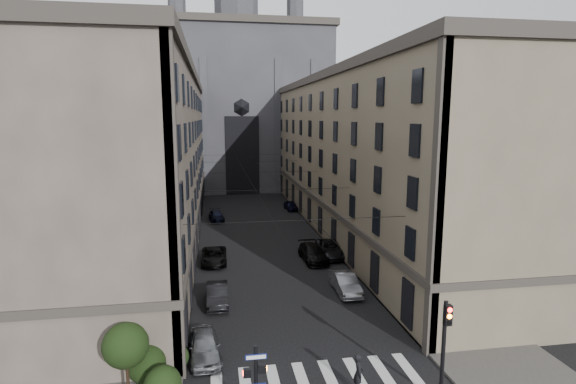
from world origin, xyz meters
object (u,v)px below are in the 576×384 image
car_left_midnear (217,295)px  car_left_midfar (214,256)px  car_left_near (204,346)px  car_right_midfar (313,253)px  pedestrian_signal_left (256,381)px  gothic_tower (238,97)px  car_right_midnear (330,249)px  car_right_far (291,206)px  car_left_far (216,216)px  pedestrian (358,373)px  traffic_light_right (445,340)px  car_right_near (345,283)px

car_left_midnear → car_left_midfar: bearing=90.7°
car_left_near → car_right_midfar: size_ratio=0.82×
pedestrian_signal_left → car_left_midfar: pedestrian_signal_left is taller
gothic_tower → car_right_midnear: gothic_tower is taller
car_right_midfar → car_right_far: 24.30m
car_left_near → car_left_far: car_left_near is taller
gothic_tower → car_left_far: gothic_tower is taller
car_right_midfar → pedestrian: pedestrian is taller
car_left_near → gothic_tower: bearing=79.9°
car_left_far → pedestrian: pedestrian is taller
car_left_near → pedestrian: pedestrian is taller
traffic_light_right → car_left_near: size_ratio=1.20×
pedestrian_signal_left → car_right_near: bearing=59.9°
gothic_tower → car_right_midfar: gothic_tower is taller
pedestrian_signal_left → car_right_midnear: pedestrian_signal_left is taller
car_left_far → car_right_midfar: bearing=-70.8°
pedestrian → car_right_midnear: bearing=-2.0°
car_left_near → car_left_midfar: car_left_near is taller
pedestrian_signal_left → car_left_midnear: pedestrian_signal_left is taller
car_right_near → car_right_far: bearing=88.3°
car_left_near → car_right_midfar: bearing=53.3°
car_left_midnear → car_right_midnear: bearing=41.1°
car_left_midnear → car_right_near: (10.08, 0.61, 0.03)m
car_left_far → car_right_far: bearing=18.8°
traffic_light_right → car_right_midnear: size_ratio=0.93×
car_right_far → car_right_midfar: bearing=-99.8°
car_left_near → car_right_far: bearing=68.3°
car_right_near → pedestrian: pedestrian is taller
car_left_near → car_left_midnear: (0.81, 7.57, -0.00)m
gothic_tower → car_right_midnear: size_ratio=10.34×
pedestrian_signal_left → car_right_midnear: bearing=68.0°
car_left_far → car_right_midfar: 21.04m
car_left_midfar → car_right_far: bearing=64.7°
car_left_midnear → car_left_far: bearing=89.1°
pedestrian → car_right_far: bearing=3.6°
car_right_near → car_left_midnear: bearing=-176.1°
car_left_near → car_left_midnear: car_left_near is taller
pedestrian_signal_left → car_right_midfar: bearing=71.4°
pedestrian_signal_left → car_left_near: size_ratio=0.92×
car_right_midfar → car_right_far: size_ratio=1.31×
car_right_midfar → pedestrian: bearing=-98.8°
traffic_light_right → car_right_near: traffic_light_right is taller
car_left_midfar → car_right_near: (10.29, -9.04, 0.05)m
traffic_light_right → car_left_midnear: (-10.69, 13.64, -2.55)m
pedestrian_signal_left → car_right_near: size_ratio=0.86×
car_left_near → car_left_midfar: size_ratio=0.85×
gothic_tower → car_left_near: 69.35m
car_left_far → car_right_near: 28.94m
car_left_midfar → car_left_far: (0.37, 18.15, -0.07)m
gothic_tower → car_right_far: gothic_tower is taller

